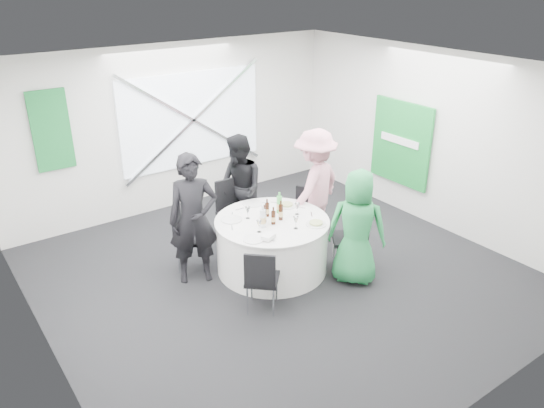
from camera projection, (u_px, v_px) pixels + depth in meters
floor at (280, 275)px, 7.32m from camera, size 6.00×6.00×0.00m
ceiling at (282, 69)px, 6.17m from camera, size 6.00×6.00×0.00m
wall_back at (176, 128)px, 8.97m from camera, size 6.00×0.00×6.00m
wall_front at (490, 286)px, 4.53m from camera, size 6.00×0.00×6.00m
wall_left at (34, 247)px, 5.15m from camera, size 0.00×6.00×6.00m
wall_right at (434, 140)px, 8.34m from camera, size 0.00×6.00×6.00m
window_panel at (192, 120)px, 9.06m from camera, size 2.60×0.03×1.60m
window_brace_a at (193, 120)px, 9.03m from camera, size 2.63×0.05×1.84m
window_brace_b at (193, 120)px, 9.03m from camera, size 2.63×0.05×1.84m
green_banner at (51, 131)px, 7.74m from camera, size 0.55×0.04×1.20m
green_sign at (401, 143)px, 8.84m from camera, size 0.05×1.20×1.40m
banquet_table at (272, 245)px, 7.31m from camera, size 1.56×1.56×0.76m
chair_back at (233, 206)px, 7.99m from camera, size 0.45×0.46×0.99m
chair_back_left at (186, 232)px, 7.30m from camera, size 0.59×0.59×0.93m
chair_back_right at (303, 210)px, 8.12m from camera, size 0.50×0.50×0.82m
chair_front_right at (356, 233)px, 7.23m from camera, size 0.62×0.62×0.98m
chair_front_left at (261, 277)px, 6.33m from camera, size 0.55×0.55×0.86m
person_man_back_left at (193, 219)px, 6.88m from camera, size 0.76×0.64×1.78m
person_man_back at (239, 189)px, 7.98m from camera, size 0.55×0.86×1.66m
person_woman_pink at (315, 187)px, 7.92m from camera, size 1.25×0.87×1.76m
person_woman_green at (357, 228)px, 6.90m from camera, size 0.88×0.91×1.57m
plate_back at (252, 204)px, 7.64m from camera, size 0.28×0.28×0.01m
plate_back_left at (232, 219)px, 7.16m from camera, size 0.29×0.29×0.01m
plate_back_right at (287, 205)px, 7.57m from camera, size 0.27×0.27×0.04m
plate_front_right at (316, 224)px, 7.03m from camera, size 0.27×0.27×0.04m
plate_front_left at (253, 239)px, 6.64m from camera, size 0.27×0.27×0.01m
napkin at (268, 236)px, 6.64m from camera, size 0.21×0.18×0.05m
beer_bottle_a at (264, 216)px, 7.06m from camera, size 0.06×0.06×0.25m
beer_bottle_b at (267, 210)px, 7.24m from camera, size 0.06×0.06×0.25m
beer_bottle_c at (281, 212)px, 7.13m from camera, size 0.06×0.06×0.28m
beer_bottle_d at (273, 218)px, 7.01m from camera, size 0.06×0.06×0.25m
green_water_bottle at (279, 205)px, 7.33m from camera, size 0.08×0.08×0.31m
clear_water_bottle at (263, 219)px, 6.92m from camera, size 0.08×0.08×0.31m
wine_glass_a at (296, 220)px, 6.88m from camera, size 0.07×0.07×0.17m
wine_glass_b at (297, 206)px, 7.28m from camera, size 0.07×0.07×0.17m
wine_glass_c at (259, 223)px, 6.79m from camera, size 0.07×0.07×0.17m
wine_glass_d at (248, 210)px, 7.16m from camera, size 0.07×0.07×0.17m
fork_a at (232, 215)px, 7.31m from camera, size 0.10×0.13×0.01m
knife_a at (232, 228)px, 6.94m from camera, size 0.08×0.14×0.01m
fork_b at (260, 203)px, 7.66m from camera, size 0.15×0.02×0.01m
knife_b at (240, 209)px, 7.48m from camera, size 0.15×0.02×0.01m
fork_c at (300, 207)px, 7.53m from camera, size 0.08×0.14×0.01m
knife_c at (275, 203)px, 7.68m from camera, size 0.09×0.13×0.01m
fork_d at (251, 238)px, 6.69m from camera, size 0.11×0.12×0.01m
knife_d at (270, 240)px, 6.63m from camera, size 0.10×0.13×0.01m
fork_e at (313, 226)px, 6.99m from camera, size 0.10×0.13×0.01m
knife_e at (311, 214)px, 7.32m from camera, size 0.10×0.13×0.01m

